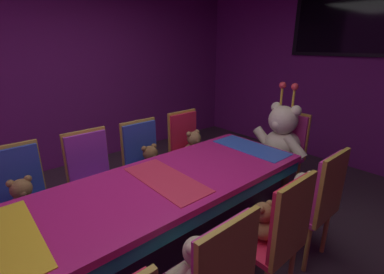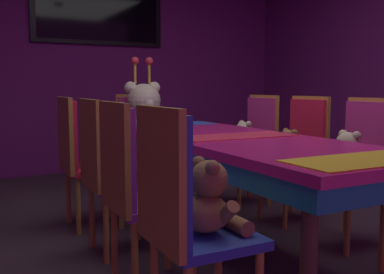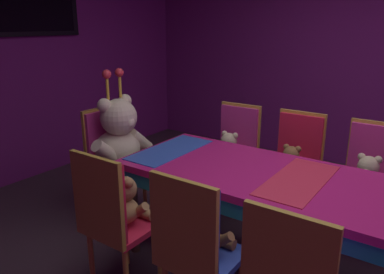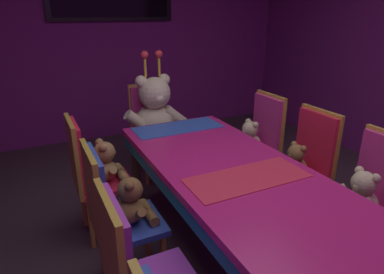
{
  "view_description": "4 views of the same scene",
  "coord_description": "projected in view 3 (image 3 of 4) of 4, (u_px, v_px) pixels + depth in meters",
  "views": [
    {
      "loc": [
        1.55,
        -1.09,
        1.73
      ],
      "look_at": [
        -0.12,
        0.37,
        0.98
      ],
      "focal_mm": 25.43,
      "sensor_mm": 36.0,
      "label": 1
    },
    {
      "loc": [
        -1.58,
        -2.42,
        1.06
      ],
      "look_at": [
        0.06,
        0.74,
        0.66
      ],
      "focal_mm": 41.97,
      "sensor_mm": 36.0,
      "label": 2
    },
    {
      "loc": [
        -2.24,
        -0.74,
        1.71
      ],
      "look_at": [
        -0.07,
        0.8,
        0.91
      ],
      "focal_mm": 35.34,
      "sensor_mm": 36.0,
      "label": 3
    },
    {
      "loc": [
        -1.11,
        -1.48,
        1.7
      ],
      "look_at": [
        -0.18,
        0.4,
        0.9
      ],
      "focal_mm": 31.17,
      "sensor_mm": 36.0,
      "label": 4
    }
  ],
  "objects": [
    {
      "name": "chair_left_2",
      "position": [
        192.0,
        242.0,
        2.01
      ],
      "size": [
        0.42,
        0.41,
        0.98
      ],
      "color": "#2D47B2",
      "rests_on": "ground_plane"
    },
    {
      "name": "chair_left_3",
      "position": [
        109.0,
        212.0,
        2.33
      ],
      "size": [
        0.42,
        0.41,
        0.98
      ],
      "color": "red",
      "rests_on": "ground_plane"
    },
    {
      "name": "banquet_table",
      "position": [
        298.0,
        192.0,
        2.46
      ],
      "size": [
        0.9,
        2.49,
        0.75
      ],
      "color": "#C61E72",
      "rests_on": "ground_plane"
    },
    {
      "name": "teddy_right_3",
      "position": [
        228.0,
        150.0,
        3.49
      ],
      "size": [
        0.25,
        0.32,
        0.3
      ],
      "rotation": [
        0.0,
        0.0,
        3.14
      ],
      "color": "beige",
      "rests_on": "chair_right_3"
    },
    {
      "name": "chair_right_1",
      "position": [
        371.0,
        172.0,
        2.96
      ],
      "size": [
        0.42,
        0.41,
        0.98
      ],
      "rotation": [
        0.0,
        0.0,
        3.14
      ],
      "color": "#CC338C",
      "rests_on": "ground_plane"
    },
    {
      "name": "teddy_left_2",
      "position": [
        207.0,
        231.0,
        2.12
      ],
      "size": [
        0.25,
        0.33,
        0.31
      ],
      "color": "brown",
      "rests_on": "chair_left_2"
    },
    {
      "name": "throne_chair",
      "position": [
        108.0,
        150.0,
        3.47
      ],
      "size": [
        0.41,
        0.42,
        0.98
      ],
      "rotation": [
        0.0,
        0.0,
        -1.57
      ],
      "color": "#CC338C",
      "rests_on": "ground_plane"
    },
    {
      "name": "teddy_left_3",
      "position": [
        126.0,
        203.0,
        2.44
      ],
      "size": [
        0.27,
        0.35,
        0.33
      ],
      "color": "#9E7247",
      "rests_on": "chair_left_3"
    },
    {
      "name": "teddy_right_2",
      "position": [
        290.0,
        164.0,
        3.19
      ],
      "size": [
        0.23,
        0.29,
        0.28
      ],
      "rotation": [
        0.0,
        0.0,
        3.14
      ],
      "color": "olive",
      "rests_on": "chair_right_2"
    },
    {
      "name": "chair_right_3",
      "position": [
        236.0,
        145.0,
        3.6
      ],
      "size": [
        0.42,
        0.41,
        0.98
      ],
      "rotation": [
        0.0,
        0.0,
        3.14
      ],
      "color": "#CC338C",
      "rests_on": "ground_plane"
    },
    {
      "name": "teddy_right_1",
      "position": [
        367.0,
        178.0,
        2.85
      ],
      "size": [
        0.26,
        0.33,
        0.31
      ],
      "rotation": [
        0.0,
        0.0,
        3.14
      ],
      "color": "beige",
      "rests_on": "chair_right_1"
    },
    {
      "name": "wall_back",
      "position": [
        11.0,
        54.0,
        4.01
      ],
      "size": [
        5.2,
        0.12,
        2.8
      ],
      "primitive_type": "cube",
      "color": "#721E72",
      "rests_on": "ground_plane"
    },
    {
      "name": "king_teddy_bear",
      "position": [
        121.0,
        138.0,
        3.33
      ],
      "size": [
        0.69,
        0.53,
        0.88
      ],
      "rotation": [
        0.0,
        0.0,
        -1.57
      ],
      "color": "beige",
      "rests_on": "throne_chair"
    },
    {
      "name": "chair_right_2",
      "position": [
        296.0,
        157.0,
        3.29
      ],
      "size": [
        0.42,
        0.41,
        0.98
      ],
      "rotation": [
        0.0,
        0.0,
        3.14
      ],
      "color": "red",
      "rests_on": "ground_plane"
    }
  ]
}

